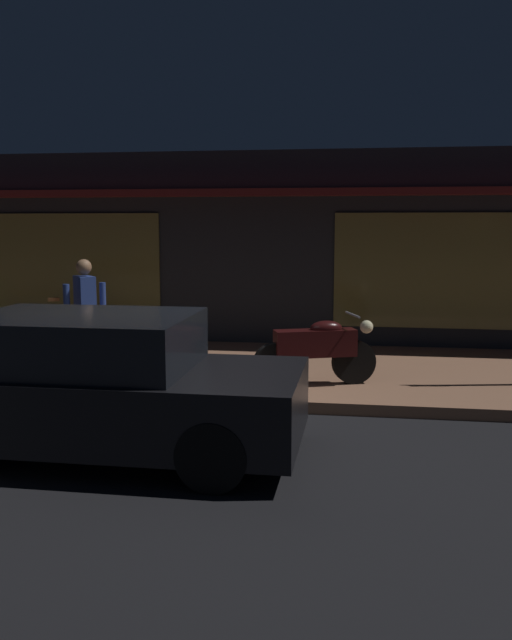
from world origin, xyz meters
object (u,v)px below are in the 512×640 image
at_px(bicycle_extra, 69,324).
at_px(person_photographer, 86,315).
at_px(motorcycle, 317,349).
at_px(parked_car_far, 94,385).

distance_m(bicycle_extra, person_photographer, 2.74).
height_order(motorcycle, bicycle_extra, motorcycle).
distance_m(bicycle_extra, parked_car_far, 5.67).
relative_size(bicycle_extra, parked_car_far, 0.38).
bearing_deg(parked_car_far, person_photographer, 114.02).
distance_m(motorcycle, bicycle_extra, 5.24).
relative_size(motorcycle, person_photographer, 0.98).
height_order(bicycle_extra, parked_car_far, parked_car_far).
relative_size(person_photographer, parked_car_far, 0.41).
bearing_deg(person_photographer, bicycle_extra, 119.23).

